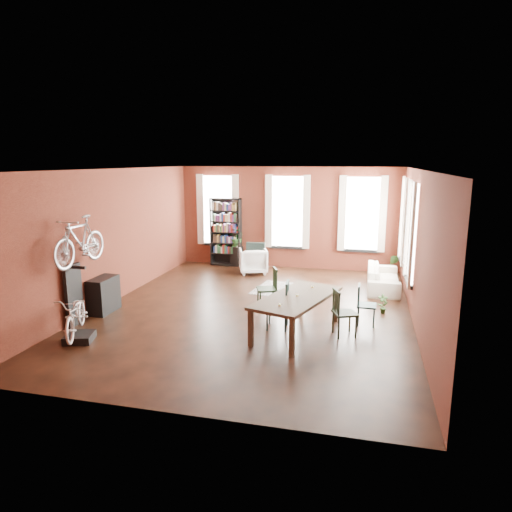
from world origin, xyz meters
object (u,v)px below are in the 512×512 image
(dining_chair_b, at_px, (267,289))
(cream_sofa, at_px, (384,274))
(bicycle_floor, at_px, (74,296))
(bike_trainer, at_px, (79,337))
(dining_table, at_px, (297,315))
(plant_stand, at_px, (237,256))
(bookshelf, at_px, (226,232))
(white_armchair, at_px, (253,259))
(console_table, at_px, (104,295))
(dining_chair_c, at_px, (345,313))
(dining_chair_d, at_px, (367,305))
(dining_chair_a, at_px, (277,305))

(dining_chair_b, xyz_separation_m, cream_sofa, (2.67, 2.43, -0.07))
(bicycle_floor, bearing_deg, bike_trainer, 2.30)
(dining_table, height_order, plant_stand, dining_table)
(plant_stand, bearing_deg, bookshelf, 180.00)
(white_armchair, height_order, console_table, white_armchair)
(plant_stand, bearing_deg, console_table, -107.45)
(bookshelf, height_order, white_armchair, bookshelf)
(dining_chair_c, height_order, dining_chair_d, dining_chair_c)
(dining_table, height_order, cream_sofa, cream_sofa)
(bike_trainer, relative_size, console_table, 0.63)
(dining_chair_a, height_order, white_armchair, dining_chair_a)
(dining_chair_d, xyz_separation_m, cream_sofa, (0.43, 2.95, -0.02))
(dining_chair_d, bearing_deg, dining_chair_b, 78.07)
(dining_chair_c, bearing_deg, dining_table, 73.63)
(dining_chair_a, xyz_separation_m, console_table, (-4.03, 0.08, -0.10))
(dining_chair_b, xyz_separation_m, bike_trainer, (-3.07, -2.74, -0.41))
(dining_chair_a, xyz_separation_m, dining_chair_b, (-0.47, 1.15, -0.01))
(dining_chair_c, relative_size, cream_sofa, 0.45)
(dining_table, bearing_deg, plant_stand, 135.29)
(console_table, bearing_deg, plant_stand, 72.55)
(dining_chair_b, relative_size, bookshelf, 0.44)
(white_armchair, height_order, bicycle_floor, bicycle_floor)
(bookshelf, height_order, bike_trainer, bookshelf)
(dining_chair_d, relative_size, console_table, 1.06)
(dining_chair_b, bearing_deg, bicycle_floor, -70.28)
(white_armchair, relative_size, bike_trainer, 1.67)
(bicycle_floor, bearing_deg, dining_chair_b, 18.32)
(dining_chair_d, bearing_deg, bicycle_floor, 113.75)
(dining_chair_a, relative_size, plant_stand, 1.55)
(bike_trainer, height_order, plant_stand, plant_stand)
(bookshelf, height_order, console_table, bookshelf)
(console_table, bearing_deg, bike_trainer, -73.56)
(dining_chair_c, xyz_separation_m, bike_trainer, (-4.90, -1.50, -0.39))
(dining_table, distance_m, bookshelf, 6.36)
(dining_table, height_order, white_armchair, white_armchair)
(dining_chair_b, bearing_deg, dining_chair_a, 0.49)
(dining_chair_a, height_order, console_table, dining_chair_a)
(console_table, xyz_separation_m, plant_stand, (1.63, 5.20, -0.08))
(dining_table, distance_m, cream_sofa, 4.16)
(dining_chair_a, relative_size, bike_trainer, 1.98)
(dining_chair_c, bearing_deg, bicycle_floor, 84.76)
(bookshelf, height_order, plant_stand, bookshelf)
(dining_chair_d, height_order, bicycle_floor, bicycle_floor)
(dining_table, xyz_separation_m, dining_chair_b, (-0.90, 1.33, 0.10))
(white_armchair, height_order, bike_trainer, white_armchair)
(bike_trainer, height_order, bicycle_floor, bicycle_floor)
(dining_chair_c, distance_m, plant_stand, 6.55)
(dining_chair_c, height_order, console_table, dining_chair_c)
(bike_trainer, bearing_deg, plant_stand, 80.55)
(dining_chair_c, relative_size, bookshelf, 0.42)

